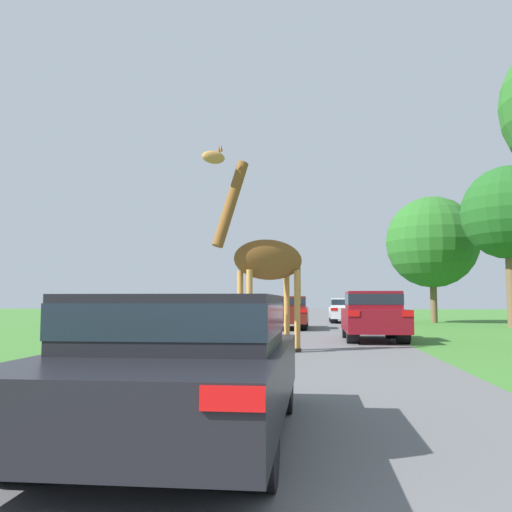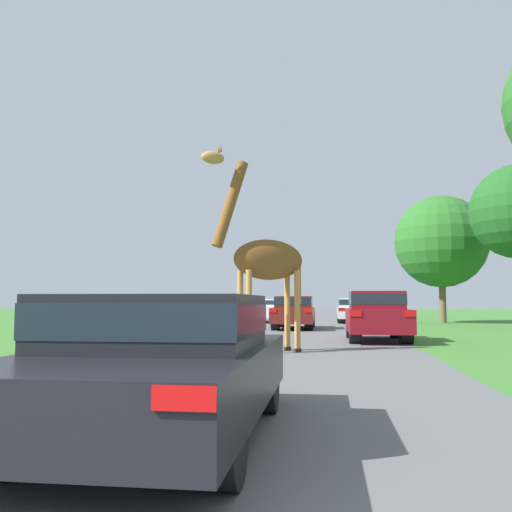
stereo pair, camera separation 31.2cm
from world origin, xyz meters
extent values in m
cube|color=#5B5B5E|center=(0.00, 30.00, 0.00)|extent=(6.63, 120.00, 0.00)
cylinder|color=#B77F3D|center=(-0.72, 11.73, 0.96)|extent=(0.14, 0.14, 1.93)
cylinder|color=#2D2319|center=(-0.72, 11.73, 0.04)|extent=(0.19, 0.19, 0.09)
cylinder|color=#B77F3D|center=(-1.00, 12.14, 0.96)|extent=(0.14, 0.14, 1.93)
cylinder|color=#2D2319|center=(-1.00, 12.14, 0.04)|extent=(0.19, 0.19, 0.09)
cylinder|color=#B77F3D|center=(0.34, 12.42, 0.96)|extent=(0.14, 0.14, 1.93)
cylinder|color=#2D2319|center=(0.34, 12.42, 0.04)|extent=(0.19, 0.19, 0.09)
cylinder|color=#B77F3D|center=(0.07, 12.84, 0.96)|extent=(0.14, 0.14, 1.93)
cylinder|color=#2D2319|center=(0.07, 12.84, 0.04)|extent=(0.19, 0.19, 0.09)
ellipsoid|color=brown|center=(-0.33, 12.28, 2.19)|extent=(1.84, 1.49, 0.97)
cylinder|color=brown|center=(-1.17, 11.73, 3.47)|extent=(0.89, 0.71, 2.09)
ellipsoid|color=#B77F3D|center=(-1.54, 11.49, 4.52)|extent=(0.60, 0.51, 0.30)
cylinder|color=#B77F3D|center=(0.40, 12.76, 1.66)|extent=(0.05, 0.05, 1.06)
cone|color=brown|center=(-1.36, 11.53, 4.75)|extent=(0.07, 0.07, 0.16)
cone|color=brown|center=(-1.43, 11.64, 4.75)|extent=(0.07, 0.07, 0.16)
cube|color=black|center=(-0.42, 4.18, 0.53)|extent=(1.87, 4.02, 0.53)
cube|color=black|center=(-0.42, 4.18, 1.03)|extent=(1.68, 1.81, 0.47)
cube|color=#19232D|center=(-0.42, 4.18, 1.05)|extent=(1.70, 1.83, 0.28)
cube|color=red|center=(0.34, 2.16, 0.72)|extent=(0.34, 0.03, 0.13)
cylinder|color=black|center=(-1.17, 5.39, 0.31)|extent=(0.37, 0.62, 0.62)
cylinder|color=black|center=(0.32, 5.39, 0.31)|extent=(0.37, 0.62, 0.62)
cylinder|color=black|center=(-1.17, 2.98, 0.31)|extent=(0.37, 0.62, 0.62)
cylinder|color=black|center=(0.32, 2.98, 0.31)|extent=(0.37, 0.62, 0.62)
cube|color=#561914|center=(-0.41, 23.25, 0.60)|extent=(1.73, 4.42, 0.63)
cube|color=#561914|center=(-0.41, 23.25, 1.16)|extent=(1.56, 1.99, 0.49)
cube|color=#19232D|center=(-0.41, 23.25, 1.19)|extent=(1.57, 2.01, 0.30)
cube|color=red|center=(-1.12, 21.03, 0.82)|extent=(0.31, 0.03, 0.15)
cube|color=red|center=(0.30, 21.03, 0.82)|extent=(0.31, 0.03, 0.15)
cylinder|color=black|center=(-1.10, 24.58, 0.33)|extent=(0.35, 0.67, 0.67)
cylinder|color=black|center=(0.28, 24.58, 0.33)|extent=(0.35, 0.67, 0.67)
cylinder|color=black|center=(-1.10, 21.93, 0.33)|extent=(0.35, 0.67, 0.67)
cylinder|color=black|center=(0.28, 21.93, 0.33)|extent=(0.35, 0.67, 0.67)
cube|color=maroon|center=(2.53, 16.36, 0.63)|extent=(1.75, 3.93, 0.67)
cube|color=maroon|center=(2.53, 16.36, 1.23)|extent=(1.58, 1.77, 0.54)
cube|color=#19232D|center=(2.53, 16.36, 1.26)|extent=(1.59, 1.79, 0.32)
cube|color=red|center=(1.81, 14.39, 0.87)|extent=(0.32, 0.03, 0.16)
cube|color=red|center=(3.25, 14.39, 0.87)|extent=(0.32, 0.03, 0.16)
cylinder|color=black|center=(1.83, 17.54, 0.35)|extent=(0.35, 0.69, 0.69)
cylinder|color=black|center=(3.23, 17.54, 0.35)|extent=(0.35, 0.69, 0.69)
cylinder|color=black|center=(1.83, 15.18, 0.35)|extent=(0.35, 0.69, 0.69)
cylinder|color=black|center=(3.23, 15.18, 0.35)|extent=(0.35, 0.69, 0.69)
cube|color=silver|center=(2.56, 30.31, 0.56)|extent=(1.94, 4.10, 0.60)
cube|color=silver|center=(2.56, 30.31, 1.11)|extent=(1.75, 1.85, 0.51)
cube|color=#19232D|center=(2.56, 30.31, 1.14)|extent=(1.77, 1.86, 0.30)
cube|color=red|center=(1.77, 28.25, 0.77)|extent=(0.35, 0.03, 0.14)
cube|color=red|center=(3.36, 28.25, 0.77)|extent=(0.35, 0.03, 0.14)
cylinder|color=black|center=(1.79, 31.54, 0.31)|extent=(0.39, 0.62, 0.62)
cylinder|color=black|center=(3.34, 31.54, 0.31)|extent=(0.39, 0.62, 0.62)
cylinder|color=black|center=(1.79, 29.08, 0.31)|extent=(0.39, 0.62, 0.62)
cylinder|color=black|center=(3.34, 29.08, 0.31)|extent=(0.39, 0.62, 0.62)
cube|color=silver|center=(-2.42, 30.35, 0.60)|extent=(1.90, 4.24, 0.59)
cube|color=silver|center=(-2.42, 30.35, 1.10)|extent=(1.71, 1.91, 0.40)
cube|color=#19232D|center=(-2.42, 30.35, 1.12)|extent=(1.73, 1.93, 0.24)
cube|color=red|center=(-3.20, 28.22, 0.82)|extent=(0.34, 0.03, 0.14)
cube|color=red|center=(-1.64, 28.22, 0.82)|extent=(0.34, 0.03, 0.14)
cylinder|color=black|center=(-3.18, 31.63, 0.36)|extent=(0.38, 0.72, 0.72)
cylinder|color=black|center=(-1.66, 31.63, 0.36)|extent=(0.38, 0.72, 0.72)
cylinder|color=black|center=(-3.18, 29.08, 0.36)|extent=(0.38, 0.72, 0.72)
cylinder|color=black|center=(-1.66, 29.08, 0.36)|extent=(0.38, 0.72, 0.72)
cylinder|color=brown|center=(7.37, 30.62, 1.87)|extent=(0.37, 0.37, 3.75)
sphere|color=#286623|center=(7.37, 30.62, 4.52)|extent=(5.13, 5.13, 5.13)
camera|label=1|loc=(0.76, -0.59, 1.21)|focal=38.00mm
camera|label=2|loc=(1.07, -0.55, 1.21)|focal=38.00mm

